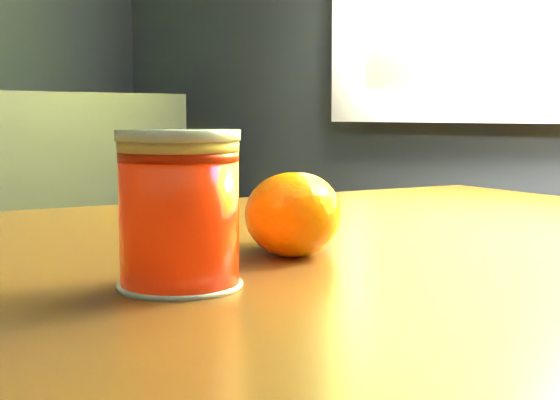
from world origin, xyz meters
TOP-DOWN VIEW (x-y plane):
  - table at (1.01, 0.08)m, footprint 1.09×0.83m
  - juice_glass at (0.90, 0.02)m, footprint 0.07×0.07m
  - orange_front at (1.04, 0.08)m, footprint 0.09×0.09m
  - orange_back at (1.01, 0.05)m, footprint 0.09×0.09m

SIDE VIEW (x-z plane):
  - table at x=1.01m, z-range 0.28..1.03m
  - orange_front at x=1.04m, z-range 0.75..0.81m
  - orange_back at x=1.01m, z-range 0.75..0.81m
  - juice_glass at x=0.90m, z-range 0.75..0.84m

